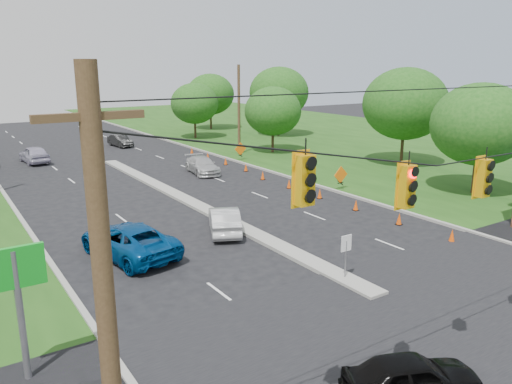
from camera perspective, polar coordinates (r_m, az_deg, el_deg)
ground at (r=18.55m, az=23.35°, el=-15.71°), size 160.00×160.00×0.00m
grass_right at (r=53.07m, az=23.52°, el=3.41°), size 40.00×160.00×0.06m
cross_street at (r=18.55m, az=23.35°, el=-15.71°), size 160.00×14.00×0.02m
curb_left at (r=39.56m, az=-26.83°, el=-0.31°), size 0.25×110.00×0.16m
curb_right at (r=46.14m, az=-1.22°, el=3.13°), size 0.25×110.00×0.16m
median at (r=33.70m, az=-7.62°, el=-1.19°), size 1.00×34.00×0.18m
median_sign at (r=21.36m, az=10.26°, el=-6.37°), size 0.55×0.06×2.05m
utility_pole_far_right at (r=50.98m, az=-1.96°, el=9.30°), size 0.28×0.28×9.00m
cone_1 at (r=27.84m, az=21.49°, el=-4.67°), size 0.32×0.32×0.70m
cone_2 at (r=29.86m, az=16.05°, el=-2.97°), size 0.32×0.32×0.70m
cone_3 at (r=32.13m, az=11.34°, el=-1.47°), size 0.32×0.32×0.70m
cone_4 at (r=34.60m, az=7.29°, el=-0.17°), size 0.32×0.32×0.70m
cone_5 at (r=37.24m, az=3.80°, el=0.95°), size 0.32×0.32×0.70m
cone_6 at (r=40.01m, az=0.78°, el=1.91°), size 0.32×0.32×0.70m
cone_7 at (r=43.20m, az=-1.17°, el=2.84°), size 0.32×0.32×0.70m
cone_8 at (r=46.15m, az=-3.49°, el=3.55°), size 0.32×0.32×0.70m
cone_9 at (r=49.17m, az=-5.53°, el=4.18°), size 0.32×0.32×0.70m
cone_10 at (r=52.24m, az=-7.34°, el=4.72°), size 0.32×0.32×0.70m
work_sign_1 at (r=37.00m, az=9.66°, el=1.86°), size 1.27×0.58×1.37m
work_sign_2 at (r=47.98m, az=-1.79°, el=4.89°), size 1.27×0.58×1.37m
tree_7 at (r=38.10m, az=24.23°, el=7.07°), size 6.72×6.72×7.84m
tree_8 at (r=47.18m, az=16.69°, el=9.63°), size 7.56×7.56×8.82m
tree_9 at (r=52.08m, az=1.95°, el=9.22°), size 5.88×5.88×6.86m
tree_10 at (r=64.75m, az=2.65°, el=11.30°), size 7.56×7.56×8.82m
tree_11 at (r=71.99m, az=-5.24°, el=11.06°), size 6.72×6.72×7.84m
tree_12 at (r=63.07m, az=-7.05°, el=10.01°), size 5.88×5.88×6.86m
black_sedan at (r=15.11m, az=17.41°, el=-19.57°), size 4.14×2.87×1.31m
white_sedan at (r=27.35m, az=-3.66°, el=-3.18°), size 3.23×4.62×1.44m
blue_pickup at (r=24.67m, az=-14.35°, el=-5.37°), size 3.80×6.25×1.62m
silver_car_far at (r=42.58m, az=-6.17°, el=3.06°), size 2.65×5.04×1.39m
silver_car_oncoming at (r=51.34m, az=-24.02°, el=3.96°), size 2.28×4.90×1.62m
dark_car_receding at (r=58.64m, az=-15.26°, el=5.69°), size 1.87×4.18×1.33m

